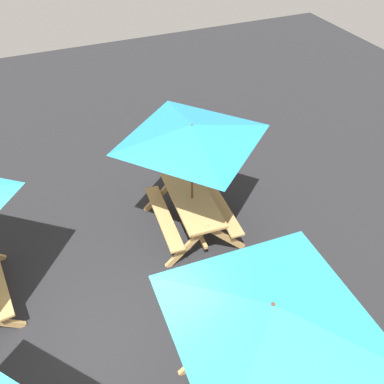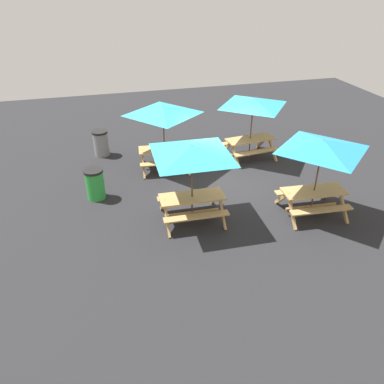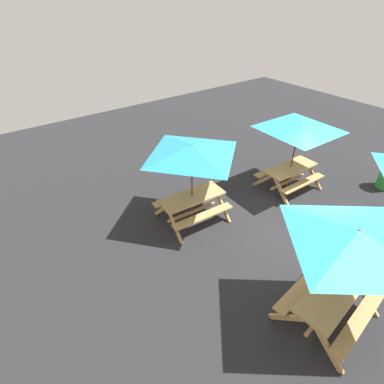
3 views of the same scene
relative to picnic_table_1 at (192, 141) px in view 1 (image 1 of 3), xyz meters
The scene contains 3 objects.
ground_plane 3.51m from the picnic_table_1, 130.32° to the left, with size 24.00×24.00×0.00m, color #232326.
picnic_table_1 is the anchor object (origin of this frame).
picnic_table_2 3.49m from the picnic_table_1, behind, with size 2.83×2.83×2.34m.
Camera 1 is at (-3.58, 0.10, 5.84)m, focal length 40.00 mm.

